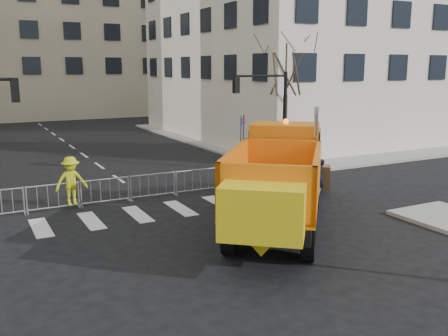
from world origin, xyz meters
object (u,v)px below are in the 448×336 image
cop_a (320,177)px  newspaper_box (248,174)px  cop_c (308,172)px  worker (71,181)px  cop_b (286,177)px  plow_truck (279,178)px

cop_a → newspaper_box: cop_a is taller
cop_c → worker: bearing=-84.2°
cop_b → plow_truck: bearing=45.0°
newspaper_box → cop_b: bearing=-102.1°
cop_a → cop_b: 1.78m
cop_a → cop_c: bearing=-133.0°
newspaper_box → cop_a: bearing=-71.6°
plow_truck → cop_b: (2.58, 3.27, -0.87)m
worker → cop_a: bearing=-20.3°
newspaper_box → cop_c: bearing=-61.5°
plow_truck → worker: plow_truck is taller
worker → plow_truck: bearing=-50.5°
plow_truck → newspaper_box: size_ratio=9.31×
cop_b → worker: 8.91m
cop_a → worker: (-10.17, 3.03, 0.31)m
cop_a → newspaper_box: bearing=-95.2°
cop_a → cop_b: bearing=-46.1°
plow_truck → worker: bearing=82.9°
plow_truck → cop_a: 5.48m
cop_a → newspaper_box: 3.43m
cop_c → worker: (-10.17, 2.21, 0.22)m
plow_truck → cop_c: 5.97m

